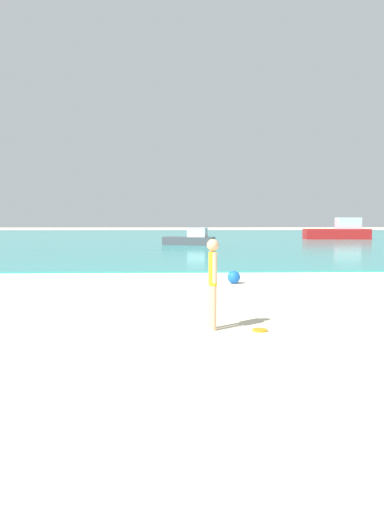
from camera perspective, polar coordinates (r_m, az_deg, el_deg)
water at (r=45.94m, az=-1.62°, el=2.33°), size 160.00×60.00×0.06m
person_standing at (r=7.76m, az=2.60°, el=-2.81°), size 0.21×0.35×1.55m
frisbee at (r=7.90m, az=8.47°, el=-9.14°), size 0.26×0.26×0.03m
boat_near at (r=31.97m, az=-0.18°, el=2.12°), size 3.75×2.24×1.21m
boat_far at (r=43.77m, az=17.87°, el=2.92°), size 5.87×2.16×1.97m
beach_ball at (r=13.44m, az=5.24°, el=-2.64°), size 0.38×0.38×0.38m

